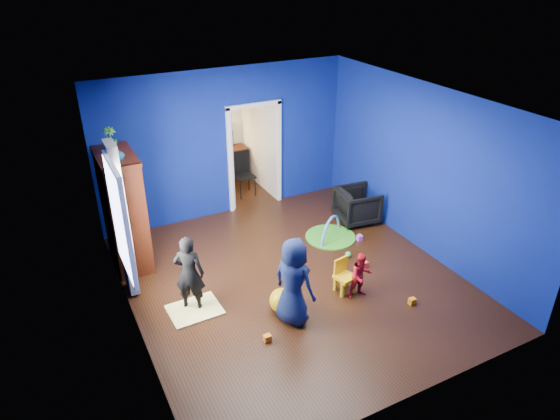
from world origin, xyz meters
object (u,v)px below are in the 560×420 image
armchair (357,205)px  folding_chair (244,175)px  hopper_ball (282,300)px  study_desk (228,164)px  vase (117,154)px  tv_armoire (124,211)px  child_black (189,273)px  kid_chair (345,278)px  crt_tv (126,208)px  child_navy (294,282)px  toddler_red (361,276)px  play_mat (330,237)px

armchair → folding_chair: 2.58m
hopper_ball → study_desk: 5.01m
vase → tv_armoire: bearing=90.0°
child_black → kid_chair: (2.24, -0.72, -0.36)m
vase → hopper_ball: (1.69, -2.07, -1.88)m
armchair → kid_chair: armchair is taller
crt_tv → child_navy: bearing=-57.1°
child_navy → kid_chair: bearing=-102.6°
vase → folding_chair: 3.72m
vase → folding_chair: bearing=33.3°
child_black → kid_chair: size_ratio=2.43×
crt_tv → folding_chair: size_ratio=0.76×
child_navy → crt_tv: child_navy is taller
hopper_ball → folding_chair: folding_chair is taller
crt_tv → study_desk: size_ratio=0.80×
toddler_red → folding_chair: bearing=97.5°
crt_tv → hopper_ball: bearing=-55.2°
child_navy → vase: vase is taller
crt_tv → hopper_ball: 3.00m
kid_chair → folding_chair: 3.95m
vase → study_desk: size_ratio=0.23×
child_black → play_mat: child_black is taller
child_navy → study_desk: 5.24m
toddler_red → play_mat: bearing=78.0°
toddler_red → vase: 4.08m
armchair → crt_tv: crt_tv is taller
child_navy → folding_chair: 4.31m
vase → play_mat: (3.47, -0.59, -2.05)m
child_black → kid_chair: child_black is taller
toddler_red → study_desk: toddler_red is taller
toddler_red → tv_armoire: size_ratio=0.38×
toddler_red → vase: size_ratio=3.66×
toddler_red → folding_chair: folding_chair is taller
vase → study_desk: (2.81, 2.80, -1.69)m
armchair → tv_armoire: 4.36m
child_black → crt_tv: size_ratio=1.74×
child_black → study_desk: (2.27, 4.18, -0.23)m
tv_armoire → kid_chair: bearing=-40.9°
hopper_ball → study_desk: bearing=77.1°
crt_tv → play_mat: bearing=-14.5°
vase → study_desk: 4.31m
child_black → toddler_red: size_ratio=1.62×
child_black → child_navy: 1.53m
crt_tv → kid_chair: 3.71m
toddler_red → tv_armoire: bearing=144.3°
tv_armoire → kid_chair: 3.73m
armchair → crt_tv: size_ratio=1.08×
kid_chair → play_mat: (0.71, 1.51, -0.24)m
vase → crt_tv: size_ratio=0.29×
vase → child_black: bearing=-68.9°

